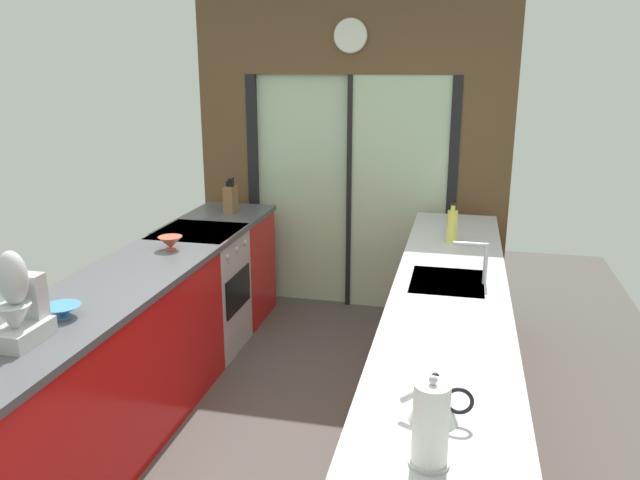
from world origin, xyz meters
TOP-DOWN VIEW (x-y plane):
  - ground_plane at (0.00, 0.60)m, footprint 5.04×7.60m
  - back_wall_unit at (0.00, 2.40)m, footprint 2.64×0.12m
  - left_counter_run at (-0.91, 0.13)m, footprint 0.62×3.80m
  - right_counter_run at (0.91, 0.30)m, footprint 0.62×3.80m
  - sink_faucet at (1.05, 0.55)m, footprint 0.19×0.02m
  - oven_range at (-0.91, 1.25)m, footprint 0.60×0.60m
  - mixing_bowl_near at (-0.89, -0.39)m, footprint 0.18×0.18m
  - mixing_bowl_far at (-0.89, 0.77)m, footprint 0.16×0.16m
  - knife_block at (-0.89, 1.88)m, footprint 0.08×0.14m
  - stand_mixer at (-0.89, -0.67)m, footprint 0.17×0.27m
  - kettle at (0.89, -0.91)m, footprint 0.25×0.17m
  - soap_bottle at (0.89, 1.36)m, footprint 0.07×0.07m
  - paper_towel_roll at (0.89, -1.15)m, footprint 0.13×0.13m

SIDE VIEW (x-z plane):
  - ground_plane at x=0.00m, z-range -0.02..0.00m
  - oven_range at x=-0.91m, z-range 0.00..0.92m
  - right_counter_run at x=0.91m, z-range 0.00..0.92m
  - left_counter_run at x=-0.91m, z-range 0.01..0.93m
  - mixing_bowl_near at x=-0.89m, z-range 0.92..0.98m
  - mixing_bowl_far at x=-0.89m, z-range 0.92..1.01m
  - kettle at x=0.89m, z-range 0.91..1.09m
  - knife_block at x=-0.89m, z-range 0.89..1.17m
  - soap_bottle at x=0.89m, z-range 0.90..1.17m
  - paper_towel_roll at x=0.89m, z-range 0.90..1.20m
  - sink_faucet at x=1.05m, z-range 0.96..1.19m
  - stand_mixer at x=-0.89m, z-range 0.87..1.29m
  - back_wall_unit at x=0.00m, z-range 0.17..2.87m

